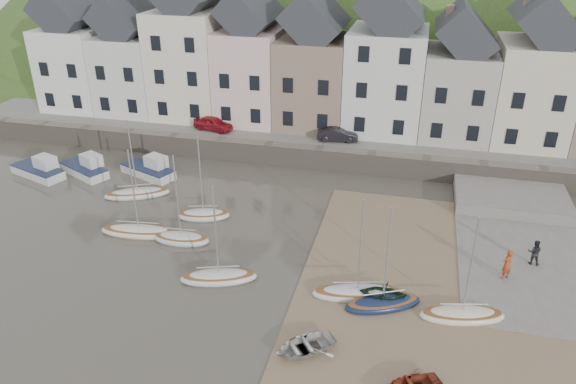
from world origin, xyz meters
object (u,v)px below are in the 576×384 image
(rowboat_white, at_px, (304,346))
(person_red, at_px, (507,264))
(rowboat_green, at_px, (383,292))
(person_dark, at_px, (535,252))
(sailboat_0, at_px, (137,193))
(car_right, at_px, (338,135))
(car_left, at_px, (213,123))

(rowboat_white, height_order, person_red, person_red)
(rowboat_green, relative_size, person_dark, 1.56)
(sailboat_0, height_order, rowboat_white, sailboat_0)
(person_dark, bearing_deg, rowboat_green, 43.18)
(rowboat_green, height_order, person_red, person_red)
(sailboat_0, bearing_deg, person_dark, -5.52)
(sailboat_0, bearing_deg, person_red, -10.25)
(person_red, bearing_deg, rowboat_white, 0.89)
(sailboat_0, distance_m, person_dark, 27.89)
(rowboat_green, bearing_deg, car_right, -167.19)
(rowboat_green, bearing_deg, sailboat_0, -117.42)
(rowboat_white, relative_size, car_left, 0.83)
(car_left, bearing_deg, rowboat_white, -137.21)
(rowboat_white, bearing_deg, rowboat_green, 106.55)
(sailboat_0, bearing_deg, rowboat_green, -24.04)
(rowboat_green, distance_m, person_red, 7.77)
(sailboat_0, relative_size, car_left, 1.70)
(rowboat_green, bearing_deg, person_dark, 121.30)
(rowboat_green, relative_size, car_right, 0.72)
(person_red, distance_m, car_right, 20.14)
(car_right, bearing_deg, person_dark, -141.53)
(car_left, bearing_deg, car_right, -76.82)
(person_dark, bearing_deg, car_right, -35.60)
(person_red, xyz_separation_m, person_dark, (1.80, 2.01, -0.14))
(rowboat_green, distance_m, car_left, 26.18)
(sailboat_0, relative_size, car_right, 1.79)
(rowboat_white, xyz_separation_m, rowboat_green, (3.34, 4.70, 0.35))
(person_dark, relative_size, car_left, 0.44)
(rowboat_green, xyz_separation_m, car_left, (-17.19, 19.69, 1.51))
(rowboat_white, height_order, person_dark, person_dark)
(car_left, distance_m, car_right, 11.48)
(person_dark, height_order, car_left, car_left)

